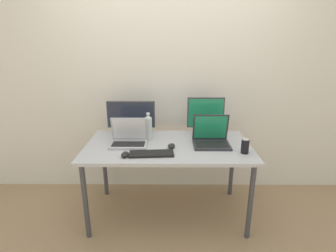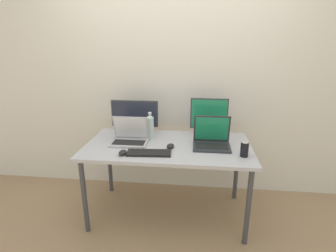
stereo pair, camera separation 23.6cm
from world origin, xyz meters
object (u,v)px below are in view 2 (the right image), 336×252
object	(u,v)px
monitor_left	(135,116)
mouse_by_keyboard	(123,153)
keyboard_main	(149,153)
work_desk	(168,151)
soda_can_near_keyboard	(244,149)
laptop_silver	(130,137)
water_bottle	(150,127)
mouse_by_laptop	(170,146)
monitor_center	(209,117)
laptop_secondary	(212,139)

from	to	relation	value
monitor_left	mouse_by_keyboard	world-z (taller)	monitor_left
keyboard_main	mouse_by_keyboard	distance (m)	0.22
work_desk	soda_can_near_keyboard	size ratio (longest dim) A/B	12.04
laptop_silver	water_bottle	xyz separation A→B (m)	(0.17, 0.13, 0.07)
mouse_by_laptop	water_bottle	bearing A→B (deg)	147.51
mouse_by_keyboard	water_bottle	distance (m)	0.45
monitor_center	mouse_by_laptop	xyz separation A→B (m)	(-0.35, -0.37, -0.18)
monitor_left	laptop_secondary	bearing A→B (deg)	-19.77
monitor_left	water_bottle	bearing A→B (deg)	-39.47
laptop_secondary	mouse_by_laptop	bearing A→B (deg)	-165.97
water_bottle	monitor_left	bearing A→B (deg)	140.53
keyboard_main	soda_can_near_keyboard	distance (m)	0.79
mouse_by_keyboard	laptop_silver	bearing A→B (deg)	99.15
monitor_center	mouse_by_laptop	size ratio (longest dim) A/B	4.18
mouse_by_laptop	soda_can_near_keyboard	world-z (taller)	soda_can_near_keyboard
monitor_center	water_bottle	bearing A→B (deg)	-165.09
work_desk	water_bottle	xyz separation A→B (m)	(-0.19, 0.14, 0.19)
laptop_silver	mouse_by_keyboard	world-z (taller)	laptop_silver
soda_can_near_keyboard	mouse_by_keyboard	bearing A→B (deg)	-175.39
laptop_silver	keyboard_main	xyz separation A→B (m)	(0.22, -0.24, -0.05)
monitor_center	mouse_by_keyboard	size ratio (longest dim) A/B	4.09
laptop_secondary	mouse_by_keyboard	world-z (taller)	laptop_secondary
monitor_center	soda_can_near_keyboard	xyz separation A→B (m)	(0.28, -0.48, -0.14)
monitor_left	work_desk	bearing A→B (deg)	-37.55
monitor_center	mouse_by_keyboard	world-z (taller)	monitor_center
work_desk	monitor_center	size ratio (longest dim) A/B	3.96
work_desk	water_bottle	distance (m)	0.30
monitor_left	mouse_by_laptop	xyz separation A→B (m)	(0.41, -0.37, -0.16)
monitor_left	water_bottle	xyz separation A→B (m)	(0.18, -0.15, -0.06)
mouse_by_keyboard	laptop_secondary	bearing A→B (deg)	28.53
monitor_left	keyboard_main	world-z (taller)	monitor_left
mouse_by_keyboard	soda_can_near_keyboard	bearing A→B (deg)	12.47
keyboard_main	water_bottle	distance (m)	0.39
laptop_silver	mouse_by_laptop	size ratio (longest dim) A/B	3.65
monitor_left	soda_can_near_keyboard	world-z (taller)	monitor_left
work_desk	mouse_by_laptop	xyz separation A→B (m)	(0.03, -0.08, 0.08)
water_bottle	mouse_by_keyboard	bearing A→B (deg)	-111.72
laptop_silver	keyboard_main	world-z (taller)	laptop_silver
laptop_secondary	monitor_left	bearing A→B (deg)	160.23
laptop_secondary	monitor_center	bearing A→B (deg)	94.21
mouse_by_keyboard	soda_can_near_keyboard	size ratio (longest dim) A/B	0.74
work_desk	water_bottle	world-z (taller)	water_bottle
work_desk	laptop_silver	bearing A→B (deg)	179.02
keyboard_main	mouse_by_laptop	xyz separation A→B (m)	(0.17, 0.15, 0.01)
work_desk	laptop_silver	distance (m)	0.38
monitor_center	mouse_by_laptop	world-z (taller)	monitor_center
monitor_left	monitor_center	bearing A→B (deg)	-0.08
laptop_silver	mouse_by_laptop	xyz separation A→B (m)	(0.39, -0.09, -0.04)
monitor_center	mouse_by_keyboard	bearing A→B (deg)	-142.52
laptop_silver	work_desk	bearing A→B (deg)	-0.98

